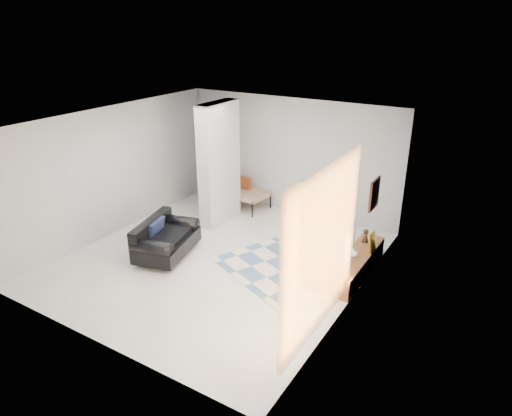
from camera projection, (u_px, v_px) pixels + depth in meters
The scene contains 17 objects.
floor at pixel (220, 259), 9.15m from camera, with size 6.00×6.00×0.00m, color beige.
ceiling at pixel (215, 121), 8.07m from camera, with size 6.00×6.00×0.00m, color white.
wall_back at pixel (290, 156), 10.97m from camera, with size 6.00×6.00×0.00m, color #B5B6B9.
wall_front at pixel (89, 261), 6.24m from camera, with size 6.00×6.00×0.00m, color #B5B6B9.
wall_left at pixel (115, 171), 9.92m from camera, with size 6.00×6.00×0.00m, color #B5B6B9.
wall_right at pixel (357, 226), 7.29m from camera, with size 6.00×6.00×0.00m, color #B5B6B9.
partition_column at pixel (219, 164), 10.39m from camera, with size 0.35×1.20×2.80m, color silver.
hallway_door at pixel (219, 159), 12.09m from camera, with size 0.85×0.06×2.04m, color silver.
curtain at pixel (324, 251), 6.40m from camera, with size 2.55×2.55×0.00m, color #EC933E.
wall_art at pixel (374, 194), 7.92m from camera, with size 0.04×0.45×0.55m, color #321B0D.
media_console at pixel (356, 264), 8.57m from camera, with size 0.45×1.98×0.80m.
loveseat at pixel (164, 239), 9.19m from camera, with size 1.19×1.63×0.76m.
daybed at pixel (233, 189), 11.74m from camera, with size 1.92×0.98×0.77m.
area_rug at pixel (281, 272), 8.68m from camera, with size 2.50×1.66×0.01m, color beige.
cylinder_lamp at pixel (347, 252), 7.97m from camera, with size 0.11×0.11×0.60m, color white.
bronze_figurine at pixel (366, 236), 8.93m from camera, with size 0.13×0.13×0.27m, color #312115, non-canonical shape.
vase at pixel (353, 252), 8.41m from camera, with size 0.17×0.17×0.18m, color white.
Camera 1 is at (4.80, -6.49, 4.48)m, focal length 32.00 mm.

